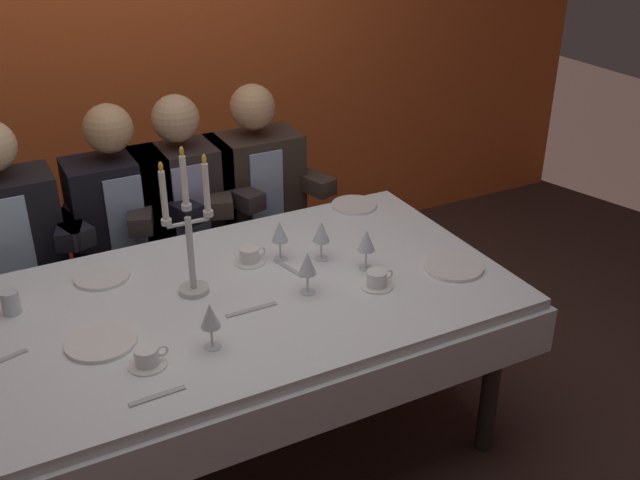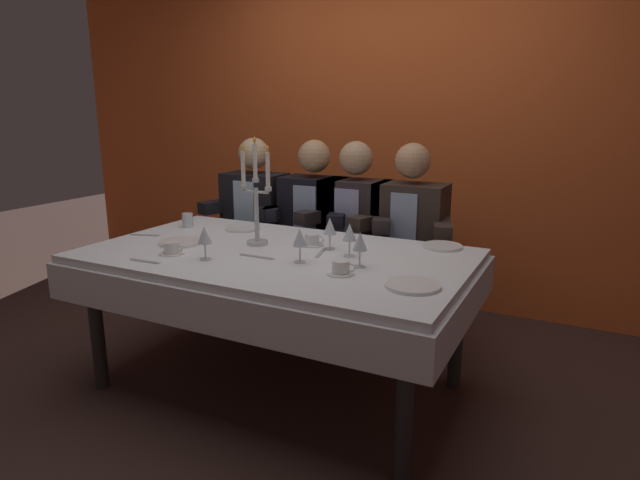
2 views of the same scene
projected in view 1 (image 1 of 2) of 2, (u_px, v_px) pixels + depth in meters
The scene contains 25 objects.
ground_plane at pixel (254, 447), 3.03m from camera, with size 12.00×12.00×0.00m, color #3C2823.
back_wall at pixel (114, 36), 3.72m from camera, with size 6.00×0.12×2.70m, color #DC5A26.
dining_table at pixel (247, 319), 2.74m from camera, with size 1.94×1.14×0.74m.
candelabra at pixel (189, 237), 2.59m from camera, with size 0.19×0.11×0.56m.
dinner_plate_0 at pixel (102, 276), 2.78m from camera, with size 0.21×0.21×0.01m, color white.
dinner_plate_1 at pixel (454, 267), 2.84m from camera, with size 0.23×0.23×0.01m, color white.
dinner_plate_2 at pixel (101, 341), 2.40m from camera, with size 0.23×0.23×0.01m, color white.
dinner_plate_3 at pixel (354, 205), 3.35m from camera, with size 0.20×0.20×0.01m, color white.
wine_glass_0 at pixel (307, 264), 2.63m from camera, with size 0.07×0.07×0.16m.
wine_glass_1 at pixel (280, 233), 2.86m from camera, with size 0.07×0.07×0.16m.
wine_glass_2 at pixel (366, 241), 2.79m from camera, with size 0.07×0.07×0.16m.
wine_glass_3 at pixel (321, 232), 2.86m from camera, with size 0.07×0.07×0.16m.
wine_glass_4 at pixel (210, 317), 2.33m from camera, with size 0.07×0.07×0.16m.
water_tumbler_0 at pixel (11, 302), 2.55m from camera, with size 0.06×0.06×0.09m, color silver.
coffee_cup_0 at pixel (377, 280), 2.72m from camera, with size 0.13×0.12×0.06m.
coffee_cup_1 at pixel (147, 358), 2.29m from camera, with size 0.13×0.12×0.06m.
coffee_cup_2 at pixel (250, 256), 2.88m from camera, with size 0.13×0.12×0.06m.
fork_0 at pixel (157, 396), 2.16m from camera, with size 0.17×0.02×0.01m, color #B7B7BC.
fork_1 at pixel (289, 268), 2.84m from camera, with size 0.17×0.02×0.01m, color #B7B7BC.
fork_2 at pixel (1, 361), 2.32m from camera, with size 0.17×0.02×0.01m, color #B7B7BC.
knife_3 at pixel (252, 310), 2.58m from camera, with size 0.19×0.02×0.01m, color #B7B7BC.
seated_diner_0 at pixel (9, 236), 3.10m from camera, with size 0.63×0.48×1.24m.
seated_diner_1 at pixel (120, 214), 3.29m from camera, with size 0.63×0.48×1.24m.
seated_diner_2 at pixel (183, 202), 3.41m from camera, with size 0.63×0.48×1.24m.
seated_diner_3 at pixel (255, 187), 3.56m from camera, with size 0.63×0.48×1.24m.
Camera 1 is at (-0.83, -2.17, 2.14)m, focal length 41.61 mm.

